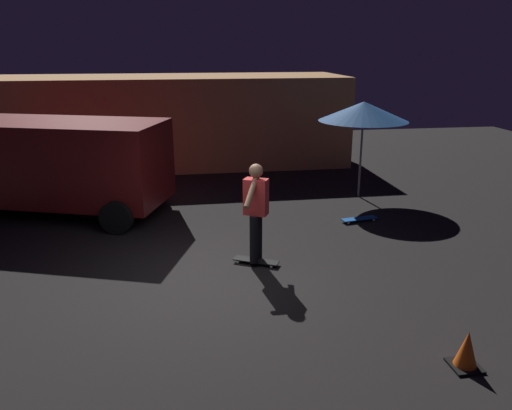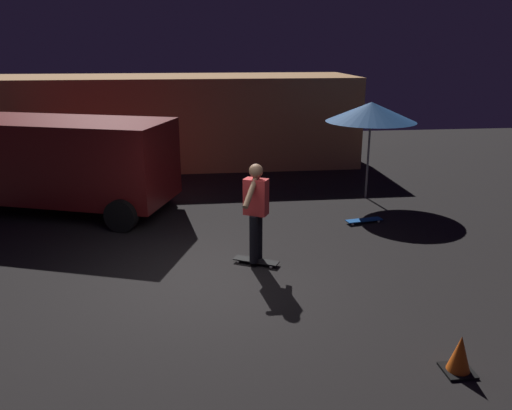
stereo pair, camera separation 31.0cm
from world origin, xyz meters
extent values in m
plane|color=black|center=(0.00, 0.00, 0.00)|extent=(28.00, 28.00, 0.00)
cube|color=tan|center=(-1.19, 8.71, 1.33)|extent=(12.02, 3.24, 2.67)
cube|color=maroon|center=(-2.90, 4.00, 1.18)|extent=(4.97, 3.30, 1.70)
cylinder|color=black|center=(-4.23, 5.51, 0.33)|extent=(0.70, 0.42, 0.66)
cylinder|color=black|center=(-1.58, 2.49, 0.33)|extent=(0.70, 0.42, 0.66)
cylinder|color=black|center=(-0.93, 4.36, 0.33)|extent=(0.70, 0.42, 0.66)
cylinder|color=slate|center=(4.01, 4.21, 1.10)|extent=(0.05, 0.05, 2.20)
cone|color=#1E4C8C|center=(4.01, 4.21, 2.08)|extent=(2.10, 2.10, 0.45)
cube|color=black|center=(0.89, 0.61, 0.06)|extent=(0.78, 0.54, 0.02)
sphere|color=silver|center=(1.19, 0.55, 0.03)|extent=(0.05, 0.05, 0.05)
sphere|color=silver|center=(1.11, 0.40, 0.03)|extent=(0.05, 0.05, 0.05)
sphere|color=silver|center=(0.67, 0.83, 0.03)|extent=(0.05, 0.05, 0.05)
sphere|color=silver|center=(0.59, 0.68, 0.03)|extent=(0.05, 0.05, 0.05)
cube|color=#1959B2|center=(3.38, 2.43, 0.06)|extent=(0.80, 0.34, 0.02)
sphere|color=silver|center=(3.10, 2.29, 0.03)|extent=(0.05, 0.05, 0.05)
sphere|color=silver|center=(3.07, 2.46, 0.03)|extent=(0.05, 0.05, 0.05)
sphere|color=silver|center=(3.69, 2.40, 0.03)|extent=(0.05, 0.05, 0.05)
sphere|color=silver|center=(3.66, 2.56, 0.03)|extent=(0.05, 0.05, 0.05)
cylinder|color=black|center=(0.94, 0.71, 0.48)|extent=(0.14, 0.14, 0.82)
cylinder|color=black|center=(0.84, 0.51, 0.48)|extent=(0.14, 0.14, 0.82)
cube|color=red|center=(0.89, 0.61, 1.19)|extent=(0.44, 0.37, 0.60)
sphere|color=#936B4C|center=(0.89, 0.61, 1.62)|extent=(0.23, 0.23, 0.23)
cylinder|color=#936B4C|center=(0.99, 0.81, 1.34)|extent=(0.33, 0.52, 0.46)
cylinder|color=#936B4C|center=(0.79, 0.42, 1.34)|extent=(0.33, 0.52, 0.46)
cube|color=black|center=(2.82, -2.63, 0.01)|extent=(0.34, 0.34, 0.03)
cone|color=#EA5914|center=(2.82, -2.63, 0.23)|extent=(0.28, 0.28, 0.46)
camera|label=1|loc=(-0.35, -7.23, 3.55)|focal=35.65mm
camera|label=2|loc=(-0.04, -7.27, 3.55)|focal=35.65mm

